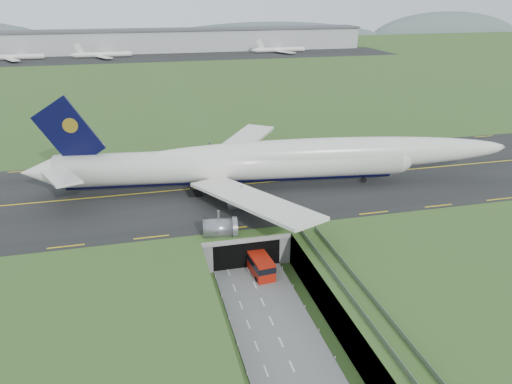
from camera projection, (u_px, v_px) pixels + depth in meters
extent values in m
plane|color=#3A5421|center=(258.00, 293.00, 81.26)|extent=(900.00, 900.00, 0.00)
cube|color=gray|center=(258.00, 277.00, 80.14)|extent=(800.00, 800.00, 6.00)
cube|color=slate|center=(270.00, 319.00, 74.48)|extent=(12.00, 75.00, 0.20)
cube|color=black|center=(221.00, 187.00, 108.68)|extent=(800.00, 44.00, 0.18)
cube|color=gray|center=(234.00, 215.00, 96.30)|extent=(16.00, 22.00, 1.00)
cube|color=gray|center=(198.00, 230.00, 95.66)|extent=(2.00, 22.00, 6.00)
cube|color=gray|center=(269.00, 223.00, 98.81)|extent=(2.00, 22.00, 6.00)
cube|color=black|center=(240.00, 240.00, 92.92)|extent=(12.00, 12.00, 5.00)
cube|color=#A8A8A3|center=(247.00, 240.00, 86.32)|extent=(17.00, 0.50, 0.80)
cube|color=#A8A8A3|center=(375.00, 321.00, 64.92)|extent=(3.00, 53.00, 0.50)
cube|color=gray|center=(365.00, 317.00, 64.33)|extent=(0.06, 53.00, 1.00)
cube|color=gray|center=(385.00, 314.00, 64.96)|extent=(0.06, 53.00, 1.00)
cylinder|color=#A8A8A3|center=(364.00, 328.00, 68.30)|extent=(0.90, 0.90, 5.60)
cylinder|color=#A8A8A3|center=(331.00, 282.00, 79.09)|extent=(0.90, 0.90, 5.60)
cylinder|color=silver|center=(233.00, 165.00, 105.61)|extent=(72.84, 15.65, 6.83)
sphere|color=silver|center=(397.00, 158.00, 109.72)|extent=(7.46, 7.46, 6.69)
cone|color=silver|center=(39.00, 172.00, 101.13)|extent=(8.21, 7.35, 6.49)
ellipsoid|color=silver|center=(324.00, 154.00, 107.25)|extent=(83.93, 16.48, 7.17)
ellipsoid|color=black|center=(393.00, 155.00, 109.28)|extent=(5.11, 3.55, 2.39)
cylinder|color=black|center=(233.00, 176.00, 106.60)|extent=(68.76, 11.27, 2.87)
cube|color=silver|center=(236.00, 146.00, 121.96)|extent=(25.22, 30.03, 2.87)
cube|color=silver|center=(79.00, 152.00, 108.62)|extent=(10.67, 12.37, 1.09)
cube|color=silver|center=(252.00, 200.00, 90.53)|extent=(19.36, 32.35, 2.87)
cube|color=silver|center=(61.00, 177.00, 93.89)|extent=(8.69, 12.69, 1.09)
cube|color=black|center=(69.00, 133.00, 98.92)|extent=(13.55, 2.29, 15.10)
cylinder|color=gold|center=(71.00, 125.00, 98.38)|extent=(3.06, 1.11, 2.99)
cylinder|color=slate|center=(233.00, 168.00, 116.66)|extent=(5.94, 4.17, 3.52)
cylinder|color=slate|center=(210.00, 155.00, 126.40)|extent=(5.94, 4.17, 3.52)
cylinder|color=slate|center=(241.00, 202.00, 98.00)|extent=(5.94, 4.17, 3.52)
cylinder|color=slate|center=(219.00, 228.00, 87.11)|extent=(5.94, 4.17, 3.52)
cylinder|color=black|center=(364.00, 180.00, 110.67)|extent=(1.23, 0.67, 1.17)
cube|color=black|center=(211.00, 186.00, 106.78)|extent=(7.27, 8.20, 1.49)
cube|color=#AC1A0B|center=(259.00, 263.00, 86.37)|extent=(3.77, 8.43, 3.28)
cube|color=black|center=(259.00, 260.00, 86.12)|extent=(3.85, 8.54, 1.09)
cube|color=black|center=(259.00, 270.00, 86.88)|extent=(3.50, 7.87, 0.55)
cylinder|color=black|center=(257.00, 279.00, 84.01)|extent=(0.47, 1.01, 0.98)
cylinder|color=black|center=(247.00, 263.00, 88.79)|extent=(0.47, 1.01, 0.98)
cylinder|color=black|center=(272.00, 276.00, 84.87)|extent=(0.47, 1.01, 0.98)
cylinder|color=black|center=(262.00, 261.00, 89.65)|extent=(0.47, 1.01, 0.98)
cube|color=#B2B2B2|center=(152.00, 41.00, 346.14)|extent=(300.00, 22.00, 15.00)
cube|color=#4C4C51|center=(151.00, 30.00, 343.33)|extent=(302.00, 24.00, 1.20)
cube|color=black|center=(155.00, 57.00, 321.90)|extent=(320.00, 50.00, 0.08)
cylinder|color=silver|center=(13.00, 57.00, 306.36)|extent=(34.00, 3.20, 3.20)
cylinder|color=silver|center=(103.00, 54.00, 318.31)|extent=(34.00, 3.20, 3.20)
cylinder|color=silver|center=(280.00, 50.00, 344.89)|extent=(34.00, 3.20, 3.20)
ellipsoid|color=slate|center=(268.00, 45.00, 496.66)|extent=(260.00, 91.00, 44.00)
ellipsoid|color=slate|center=(446.00, 41.00, 541.69)|extent=(180.00, 63.00, 60.00)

